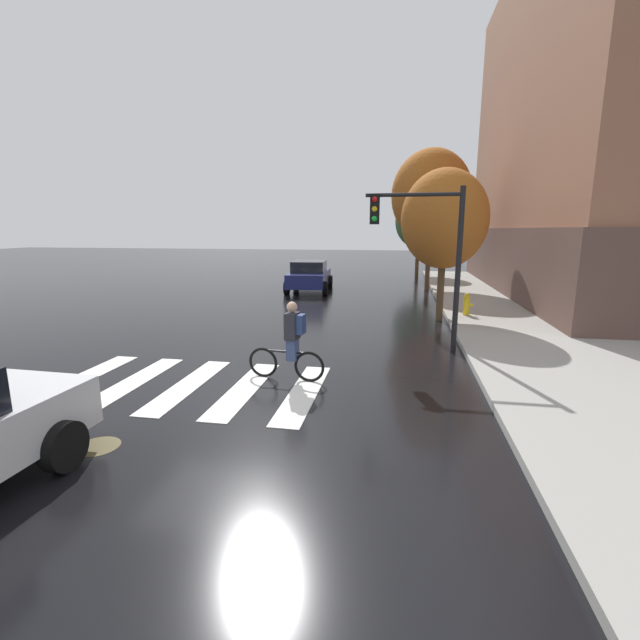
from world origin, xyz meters
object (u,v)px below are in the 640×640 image
(sedan_mid, at_px, (310,275))
(street_tree_mid, at_px, (431,196))
(fire_hydrant, at_px, (467,304))
(manhole_cover, at_px, (98,446))
(street_tree_near, at_px, (444,219))
(street_tree_far, at_px, (419,221))
(cyclist, at_px, (291,342))
(traffic_light_near, at_px, (426,241))

(sedan_mid, xyz_separation_m, street_tree_mid, (6.01, 1.47, 4.00))
(fire_hydrant, distance_m, street_tree_mid, 8.82)
(manhole_cover, xyz_separation_m, street_tree_mid, (5.77, 18.43, 4.80))
(manhole_cover, height_order, street_tree_near, street_tree_near)
(manhole_cover, height_order, fire_hydrant, fire_hydrant)
(fire_hydrant, bearing_deg, manhole_cover, -121.88)
(street_tree_near, distance_m, street_tree_far, 14.50)
(cyclist, bearing_deg, street_tree_far, 81.16)
(cyclist, xyz_separation_m, street_tree_far, (3.35, 21.52, 2.81))
(cyclist, bearing_deg, traffic_light_near, 47.16)
(traffic_light_near, bearing_deg, street_tree_far, 88.41)
(street_tree_near, bearing_deg, manhole_cover, -118.93)
(fire_hydrant, bearing_deg, street_tree_far, 95.02)
(traffic_light_near, bearing_deg, street_tree_near, 78.79)
(cyclist, distance_m, street_tree_mid, 16.00)
(street_tree_mid, bearing_deg, fire_hydrant, -83.04)
(sedan_mid, height_order, fire_hydrant, sedan_mid)
(sedan_mid, relative_size, street_tree_near, 0.90)
(cyclist, xyz_separation_m, traffic_light_near, (2.83, 3.06, 2.02))
(manhole_cover, bearing_deg, street_tree_mid, 72.61)
(sedan_mid, bearing_deg, fire_hydrant, -41.65)
(traffic_light_near, height_order, street_tree_far, street_tree_far)
(traffic_light_near, bearing_deg, street_tree_mid, 86.11)
(cyclist, xyz_separation_m, street_tree_mid, (3.65, 15.07, 3.97))
(street_tree_mid, xyz_separation_m, street_tree_far, (-0.30, 6.45, -1.16))
(manhole_cover, distance_m, fire_hydrant, 12.71)
(traffic_light_near, relative_size, fire_hydrant, 5.38)
(sedan_mid, distance_m, fire_hydrant, 9.30)
(manhole_cover, distance_m, street_tree_far, 25.74)
(manhole_cover, relative_size, street_tree_mid, 0.09)
(cyclist, relative_size, traffic_light_near, 0.41)
(manhole_cover, height_order, cyclist, cyclist)
(manhole_cover, xyz_separation_m, fire_hydrant, (6.71, 10.78, 0.53))
(traffic_light_near, height_order, street_tree_near, street_tree_near)
(traffic_light_near, xyz_separation_m, street_tree_mid, (0.82, 12.01, 1.95))
(cyclist, relative_size, street_tree_near, 0.33)
(sedan_mid, height_order, traffic_light_near, traffic_light_near)
(traffic_light_near, distance_m, street_tree_mid, 12.20)
(street_tree_near, bearing_deg, street_tree_mid, 89.78)
(manhole_cover, xyz_separation_m, traffic_light_near, (4.95, 6.42, 2.86))
(cyclist, bearing_deg, manhole_cover, -122.23)
(traffic_light_near, relative_size, street_tree_mid, 0.59)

